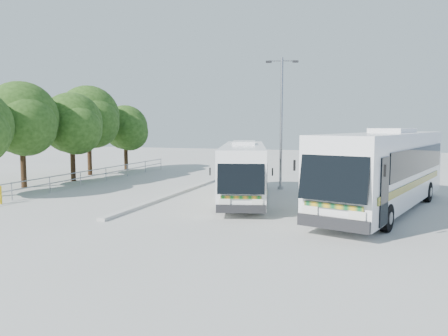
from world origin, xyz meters
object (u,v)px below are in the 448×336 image
(tree_far_e, at_px, (126,128))
(coach_adjacent, at_px, (385,168))
(tree_far_c, at_px, (72,123))
(coach_main, at_px, (243,170))
(tree_far_b, at_px, (22,118))
(bollard, at_px, (0,195))
(tree_far_d, at_px, (89,116))
(lamppost, at_px, (281,117))

(tree_far_e, relative_size, coach_adjacent, 0.43)
(tree_far_c, distance_m, coach_main, 14.77)
(tree_far_c, xyz_separation_m, coach_adjacent, (21.39, -4.65, -2.21))
(tree_far_b, distance_m, bollard, 7.45)
(coach_adjacent, bearing_deg, coach_main, -170.53)
(tree_far_c, xyz_separation_m, bollard, (2.42, -9.17, -3.78))
(bollard, bearing_deg, tree_far_c, 104.80)
(tree_far_d, xyz_separation_m, lamppost, (16.46, -2.96, -0.22))
(coach_main, height_order, lamppost, lamppost)
(tree_far_b, xyz_separation_m, bollard, (3.32, -5.27, -4.09))
(tree_far_c, distance_m, bollard, 10.21)
(tree_far_d, height_order, tree_far_e, tree_far_d)
(tree_far_c, xyz_separation_m, tree_far_d, (-1.19, 3.70, 0.56))
(lamppost, bearing_deg, tree_far_d, 155.82)
(tree_far_b, bearing_deg, coach_main, 0.73)
(coach_main, bearing_deg, tree_far_b, 165.90)
(tree_far_c, height_order, bollard, tree_far_c)
(tree_far_b, relative_size, coach_adjacent, 0.51)
(coach_adjacent, bearing_deg, lamppost, 155.39)
(lamppost, height_order, bollard, lamppost)
(coach_main, relative_size, lamppost, 1.33)
(tree_far_b, height_order, tree_far_e, tree_far_b)
(tree_far_e, bearing_deg, tree_far_d, -98.63)
(coach_main, bearing_deg, tree_far_e, 125.90)
(tree_far_c, xyz_separation_m, coach_main, (14.06, -3.71, -2.60))
(tree_far_d, bearing_deg, tree_far_b, -87.77)
(tree_far_e, relative_size, coach_main, 0.53)
(tree_far_e, bearing_deg, tree_far_b, -91.83)
(coach_main, xyz_separation_m, bollard, (-11.64, -5.46, -1.18))
(bollard, bearing_deg, coach_main, 25.12)
(lamppost, bearing_deg, bollard, -156.36)
(tree_far_e, distance_m, bollard, 17.94)
(coach_adjacent, height_order, lamppost, lamppost)
(tree_far_b, xyz_separation_m, tree_far_e, (0.39, 12.10, -0.68))
(coach_main, bearing_deg, tree_far_d, 139.26)
(tree_far_b, distance_m, tree_far_c, 4.01)
(lamppost, bearing_deg, coach_main, -119.24)
(tree_far_c, relative_size, tree_far_d, 0.88)
(coach_adjacent, bearing_deg, tree_far_c, -175.49)
(tree_far_d, distance_m, lamppost, 16.73)
(coach_adjacent, xyz_separation_m, bollard, (-18.96, -4.52, -1.58))
(coach_adjacent, relative_size, lamppost, 1.64)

